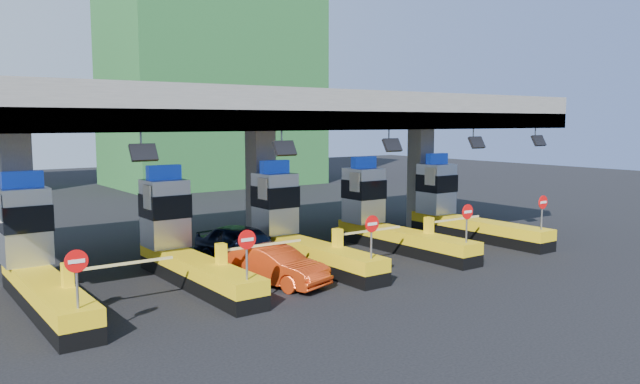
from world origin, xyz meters
TOP-DOWN VIEW (x-y plane):
  - ground at (0.00, 0.00)m, footprint 120.00×120.00m
  - toll_canopy at (0.00, 2.87)m, footprint 28.00×12.09m
  - toll_lane_far_left at (-10.00, 0.28)m, footprint 4.43×8.00m
  - toll_lane_left at (-5.00, 0.28)m, footprint 4.43×8.00m
  - toll_lane_center at (0.00, 0.28)m, footprint 4.43×8.00m
  - toll_lane_right at (5.00, 0.28)m, footprint 4.43×8.00m
  - toll_lane_far_right at (10.00, 0.28)m, footprint 4.43×8.00m
  - bg_building_scaffold at (12.00, 32.00)m, footprint 18.00×12.00m
  - van at (-1.95, 1.08)m, footprint 2.89×5.04m
  - red_car at (-2.63, -2.38)m, footprint 2.63×4.43m

SIDE VIEW (x-z plane):
  - ground at x=0.00m, z-range 0.00..0.00m
  - red_car at x=-2.63m, z-range 0.00..1.38m
  - van at x=-1.95m, z-range 0.00..1.62m
  - toll_lane_far_left at x=-10.00m, z-range -0.68..3.47m
  - toll_lane_left at x=-5.00m, z-range -0.68..3.47m
  - toll_lane_center at x=0.00m, z-range -0.68..3.47m
  - toll_lane_right at x=5.00m, z-range -0.68..3.47m
  - toll_lane_far_right at x=10.00m, z-range -0.68..3.47m
  - toll_canopy at x=0.00m, z-range 2.63..9.63m
  - bg_building_scaffold at x=12.00m, z-range 0.00..28.00m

